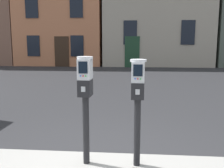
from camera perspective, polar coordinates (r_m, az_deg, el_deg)
The scene contains 3 objects.
ground_plane at distance 4.15m, azimuth -0.48°, elevation -17.40°, with size 160.00×160.00×0.00m, color #28282B.
parking_meter_near_kerb at distance 3.65m, azimuth -5.72°, elevation -1.52°, with size 0.22×0.26×1.51m.
parking_meter_twin_adjacent at distance 3.59m, azimuth 5.53°, elevation -2.06°, with size 0.22×0.26×1.48m.
Camera 1 is at (0.35, -3.68, 1.88)m, focal length 42.73 mm.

